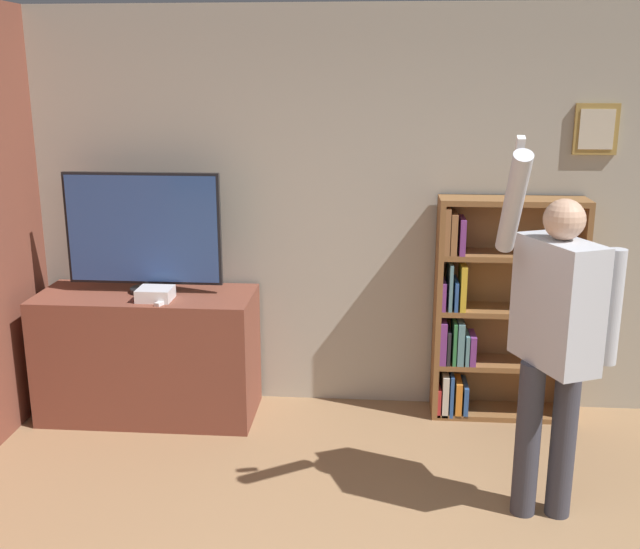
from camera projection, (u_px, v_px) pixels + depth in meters
name	position (u px, v px, depth m)	size (l,w,h in m)	color
wall_back	(388.00, 214.00, 5.04)	(6.81, 0.09, 2.70)	#B2AD9E
tv_ledge	(149.00, 354.00, 5.05)	(1.43, 0.60, 0.86)	brown
television	(143.00, 232.00, 4.87)	(1.03, 0.22, 0.80)	black
game_console	(155.00, 294.00, 4.79)	(0.22, 0.19, 0.08)	white
remote_loose	(163.00, 302.00, 4.72)	(0.08, 0.14, 0.02)	white
bookshelf	(492.00, 313.00, 4.98)	(0.94, 0.28, 1.50)	brown
person	(555.00, 330.00, 3.71)	(0.62, 0.59, 2.00)	#383842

